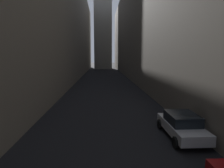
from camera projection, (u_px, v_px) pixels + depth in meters
name	position (u px, v px, depth m)	size (l,w,h in m)	color
ground_plane	(105.00, 83.00, 37.09)	(264.00, 264.00, 0.00)	black
building_block_left	(44.00, 17.00, 36.82)	(11.43, 108.00, 24.44)	gray
building_block_right	(166.00, 21.00, 38.06)	(12.72, 108.00, 23.34)	#60594F
parked_car_right_far	(182.00, 125.00, 12.13)	(2.04, 4.36, 1.50)	#B7B7BC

